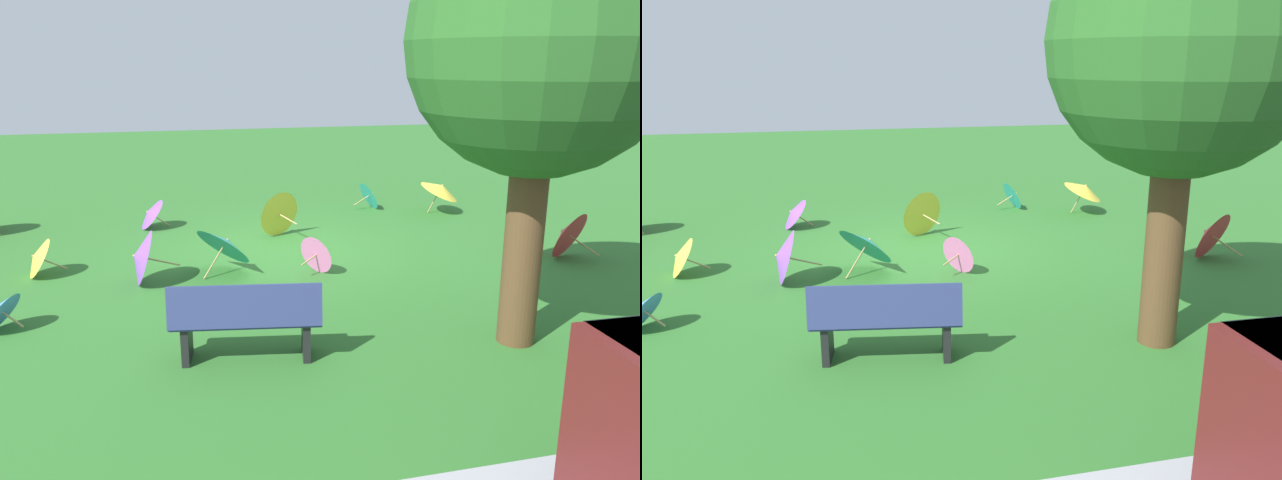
% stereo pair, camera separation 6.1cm
% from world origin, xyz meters
% --- Properties ---
extents(ground, '(40.00, 40.00, 0.00)m').
position_xyz_m(ground, '(0.00, 0.00, 0.00)').
color(ground, '#2D6B28').
extents(park_bench, '(1.66, 0.74, 0.90)m').
position_xyz_m(park_bench, '(1.13, 3.93, 0.47)').
color(park_bench, navy).
rests_on(park_bench, ground).
extents(shade_tree, '(2.80, 2.80, 4.71)m').
position_xyz_m(shade_tree, '(-1.94, 4.18, 3.27)').
color(shade_tree, brown).
rests_on(shade_tree, ground).
extents(parasol_yellow_0, '(1.13, 1.14, 0.79)m').
position_xyz_m(parasol_yellow_0, '(-3.74, -1.92, 0.53)').
color(parasol_yellow_0, tan).
rests_on(parasol_yellow_0, ground).
extents(parasol_pink_0, '(0.59, 0.64, 0.61)m').
position_xyz_m(parasol_pink_0, '(-0.32, 1.24, 0.30)').
color(parasol_pink_0, tan).
rests_on(parasol_pink_0, ground).
extents(parasol_yellow_1, '(0.68, 0.72, 0.60)m').
position_xyz_m(parasol_yellow_1, '(3.78, 0.41, 0.30)').
color(parasol_yellow_1, tan).
rests_on(parasol_yellow_1, ground).
extents(parasol_purple_0, '(0.67, 0.74, 0.60)m').
position_xyz_m(parasol_purple_0, '(2.17, -2.12, 0.30)').
color(parasol_purple_0, tan).
rests_on(parasol_purple_0, ground).
extents(parasol_red_2, '(0.98, 0.93, 0.84)m').
position_xyz_m(parasol_red_2, '(-4.40, 1.48, 0.42)').
color(parasol_red_2, tan).
rests_on(parasol_red_2, ground).
extents(parasol_yellow_3, '(0.89, 0.84, 0.86)m').
position_xyz_m(parasol_yellow_3, '(-0.10, -1.02, 0.43)').
color(parasol_yellow_3, tan).
rests_on(parasol_yellow_3, ground).
extents(parasol_teal_1, '(0.64, 0.69, 0.61)m').
position_xyz_m(parasol_teal_1, '(-2.47, -2.72, 0.31)').
color(parasol_teal_1, tan).
rests_on(parasol_teal_1, ground).
extents(parasol_teal_2, '(1.12, 1.16, 0.82)m').
position_xyz_m(parasol_teal_2, '(1.03, 0.91, 0.46)').
color(parasol_teal_2, tan).
rests_on(parasol_teal_2, ground).
extents(parasol_purple_3, '(0.78, 0.83, 0.82)m').
position_xyz_m(parasol_purple_3, '(2.28, 1.13, 0.41)').
color(parasol_purple_3, tan).
rests_on(parasol_purple_3, ground).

